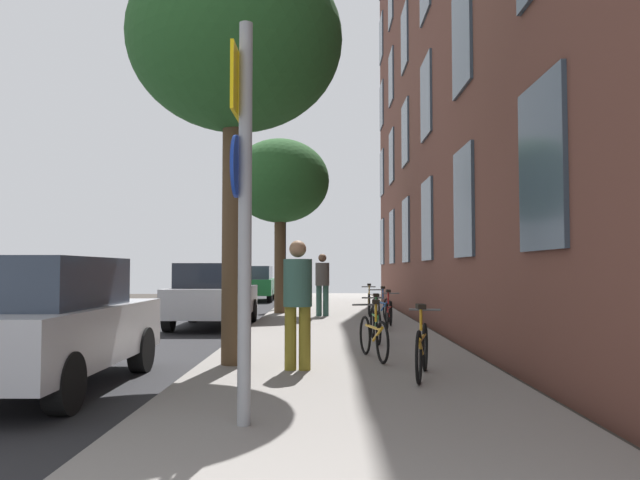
{
  "coord_description": "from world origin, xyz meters",
  "views": [
    {
      "loc": [
        0.84,
        -1.18,
        1.48
      ],
      "look_at": [
        0.73,
        9.53,
        1.99
      ],
      "focal_mm": 34.55,
      "sensor_mm": 36.0,
      "label": 1
    }
  ],
  "objects_px": {
    "car_2": "(255,283)",
    "car_1": "(214,294)",
    "tree_near": "(236,44)",
    "bicycle_0": "(422,349)",
    "bicycle_2": "(375,323)",
    "pedestrian_1": "(322,280)",
    "bicycle_4": "(381,308)",
    "tree_far": "(280,182)",
    "bicycle_5": "(369,303)",
    "bicycle_3": "(389,313)",
    "sign_post": "(243,193)",
    "traffic_light": "(281,243)",
    "pedestrian_0": "(298,296)",
    "car_0": "(45,322)",
    "bicycle_1": "(373,336)"
  },
  "relations": [
    {
      "from": "car_2",
      "to": "car_1",
      "type": "bearing_deg",
      "value": -88.22
    },
    {
      "from": "tree_near",
      "to": "car_2",
      "type": "xyz_separation_m",
      "value": [
        -1.96,
        19.79,
        -3.96
      ]
    },
    {
      "from": "tree_near",
      "to": "bicycle_0",
      "type": "relative_size",
      "value": 3.83
    },
    {
      "from": "tree_near",
      "to": "car_2",
      "type": "distance_m",
      "value": 20.28
    },
    {
      "from": "bicycle_2",
      "to": "car_2",
      "type": "distance_m",
      "value": 17.53
    },
    {
      "from": "tree_near",
      "to": "pedestrian_1",
      "type": "relative_size",
      "value": 3.34
    },
    {
      "from": "bicycle_2",
      "to": "bicycle_4",
      "type": "bearing_deg",
      "value": 83.41
    },
    {
      "from": "bicycle_4",
      "to": "car_1",
      "type": "xyz_separation_m",
      "value": [
        -4.34,
        -0.35,
        0.36
      ]
    },
    {
      "from": "tree_far",
      "to": "bicycle_5",
      "type": "distance_m",
      "value": 4.78
    },
    {
      "from": "bicycle_0",
      "to": "bicycle_3",
      "type": "xyz_separation_m",
      "value": [
        0.25,
        6.52,
        -0.01
      ]
    },
    {
      "from": "bicycle_0",
      "to": "bicycle_3",
      "type": "distance_m",
      "value": 6.53
    },
    {
      "from": "sign_post",
      "to": "car_2",
      "type": "xyz_separation_m",
      "value": [
        -2.54,
        23.23,
        -1.32
      ]
    },
    {
      "from": "tree_far",
      "to": "bicycle_0",
      "type": "distance_m",
      "value": 12.34
    },
    {
      "from": "bicycle_0",
      "to": "car_1",
      "type": "height_order",
      "value": "car_1"
    },
    {
      "from": "bicycle_0",
      "to": "car_2",
      "type": "distance_m",
      "value": 21.32
    },
    {
      "from": "car_1",
      "to": "car_2",
      "type": "distance_m",
      "value": 12.88
    },
    {
      "from": "sign_post",
      "to": "bicycle_0",
      "type": "distance_m",
      "value": 3.52
    },
    {
      "from": "car_1",
      "to": "tree_far",
      "type": "bearing_deg",
      "value": 67.6
    },
    {
      "from": "car_1",
      "to": "sign_post",
      "type": "bearing_deg",
      "value": -78.3
    },
    {
      "from": "traffic_light",
      "to": "bicycle_3",
      "type": "distance_m",
      "value": 8.62
    },
    {
      "from": "pedestrian_0",
      "to": "car_1",
      "type": "distance_m",
      "value": 7.82
    },
    {
      "from": "bicycle_3",
      "to": "pedestrian_0",
      "type": "distance_m",
      "value": 6.28
    },
    {
      "from": "bicycle_0",
      "to": "pedestrian_1",
      "type": "bearing_deg",
      "value": 97.36
    },
    {
      "from": "bicycle_3",
      "to": "pedestrian_1",
      "type": "distance_m",
      "value": 4.06
    },
    {
      "from": "bicycle_3",
      "to": "pedestrian_1",
      "type": "xyz_separation_m",
      "value": [
        -1.57,
        3.68,
        0.69
      ]
    },
    {
      "from": "bicycle_0",
      "to": "bicycle_5",
      "type": "distance_m",
      "value": 10.28
    },
    {
      "from": "tree_near",
      "to": "bicycle_5",
      "type": "bearing_deg",
      "value": 74.29
    },
    {
      "from": "bicycle_5",
      "to": "car_1",
      "type": "bearing_deg",
      "value": -150.87
    },
    {
      "from": "tree_near",
      "to": "bicycle_4",
      "type": "relative_size",
      "value": 3.78
    },
    {
      "from": "car_0",
      "to": "car_2",
      "type": "distance_m",
      "value": 21.18
    },
    {
      "from": "sign_post",
      "to": "pedestrian_1",
      "type": "xyz_separation_m",
      "value": [
        0.64,
        12.59,
        -1.0
      ]
    },
    {
      "from": "bicycle_0",
      "to": "bicycle_4",
      "type": "relative_size",
      "value": 0.99
    },
    {
      "from": "traffic_light",
      "to": "bicycle_3",
      "type": "height_order",
      "value": "traffic_light"
    },
    {
      "from": "traffic_light",
      "to": "bicycle_5",
      "type": "relative_size",
      "value": 2.07
    },
    {
      "from": "pedestrian_1",
      "to": "bicycle_0",
      "type": "bearing_deg",
      "value": -82.64
    },
    {
      "from": "pedestrian_0",
      "to": "tree_near",
      "type": "bearing_deg",
      "value": 152.4
    },
    {
      "from": "bicycle_3",
      "to": "sign_post",
      "type": "bearing_deg",
      "value": -103.9
    },
    {
      "from": "bicycle_1",
      "to": "car_2",
      "type": "height_order",
      "value": "car_2"
    },
    {
      "from": "sign_post",
      "to": "car_1",
      "type": "xyz_separation_m",
      "value": [
        -2.14,
        10.35,
        -1.32
      ]
    },
    {
      "from": "bicycle_5",
      "to": "pedestrian_1",
      "type": "bearing_deg",
      "value": -176.85
    },
    {
      "from": "car_2",
      "to": "sign_post",
      "type": "bearing_deg",
      "value": -83.75
    },
    {
      "from": "car_0",
      "to": "tree_near",
      "type": "bearing_deg",
      "value": 33.51
    },
    {
      "from": "bicycle_1",
      "to": "bicycle_3",
      "type": "height_order",
      "value": "bicycle_1"
    },
    {
      "from": "traffic_light",
      "to": "bicycle_1",
      "type": "height_order",
      "value": "traffic_light"
    },
    {
      "from": "pedestrian_0",
      "to": "car_0",
      "type": "bearing_deg",
      "value": -163.6
    },
    {
      "from": "car_0",
      "to": "car_2",
      "type": "bearing_deg",
      "value": 89.62
    },
    {
      "from": "traffic_light",
      "to": "bicycle_3",
      "type": "xyz_separation_m",
      "value": [
        3.07,
        -7.81,
        -1.98
      ]
    },
    {
      "from": "car_1",
      "to": "bicycle_3",
      "type": "bearing_deg",
      "value": -18.35
    },
    {
      "from": "pedestrian_0",
      "to": "tree_far",
      "type": "bearing_deg",
      "value": 95.59
    },
    {
      "from": "bicycle_5",
      "to": "pedestrian_0",
      "type": "height_order",
      "value": "pedestrian_0"
    }
  ]
}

